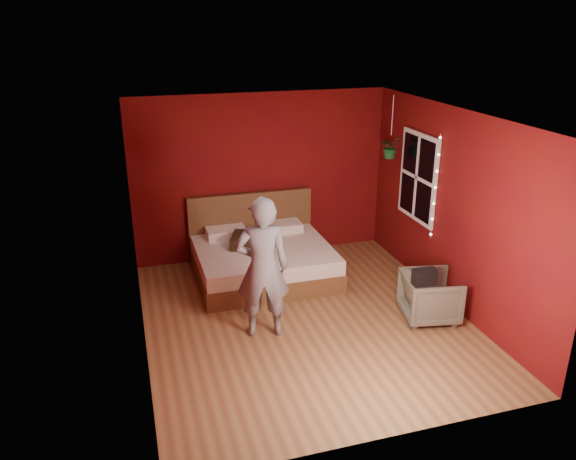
% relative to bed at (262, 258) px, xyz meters
% --- Properties ---
extents(floor, '(4.50, 4.50, 0.00)m').
position_rel_bed_xyz_m(floor, '(0.20, -1.46, -0.28)').
color(floor, brown).
rests_on(floor, ground).
extents(room_walls, '(4.04, 4.54, 2.62)m').
position_rel_bed_xyz_m(room_walls, '(0.20, -1.46, 1.40)').
color(room_walls, '#65110A').
rests_on(room_walls, ground).
extents(window, '(0.05, 0.97, 1.27)m').
position_rel_bed_xyz_m(window, '(2.17, -0.56, 1.22)').
color(window, white).
rests_on(window, room_walls).
extents(fairy_lights, '(0.04, 0.04, 1.45)m').
position_rel_bed_xyz_m(fairy_lights, '(2.14, -1.08, 1.22)').
color(fairy_lights, silver).
rests_on(fairy_lights, room_walls).
extents(bed, '(1.97, 1.67, 1.08)m').
position_rel_bed_xyz_m(bed, '(0.00, 0.00, 0.00)').
color(bed, brown).
rests_on(bed, ground).
extents(person, '(0.71, 0.54, 1.76)m').
position_rel_bed_xyz_m(person, '(-0.39, -1.60, 0.60)').
color(person, slate).
rests_on(person, ground).
extents(armchair, '(0.79, 0.78, 0.62)m').
position_rel_bed_xyz_m(armchair, '(1.73, -1.86, 0.03)').
color(armchair, '#6A6853').
rests_on(armchair, ground).
extents(handbag, '(0.28, 0.15, 0.20)m').
position_rel_bed_xyz_m(handbag, '(1.50, -2.06, 0.44)').
color(handbag, black).
rests_on(handbag, armchair).
extents(throw_pillow, '(0.62, 0.62, 0.17)m').
position_rel_bed_xyz_m(throw_pillow, '(-0.20, 0.02, 0.30)').
color(throw_pillow, '#321F10').
rests_on(throw_pillow, bed).
extents(hanging_plant, '(0.34, 0.30, 0.92)m').
position_rel_bed_xyz_m(hanging_plant, '(1.95, -0.07, 1.57)').
color(hanging_plant, silver).
rests_on(hanging_plant, room_walls).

